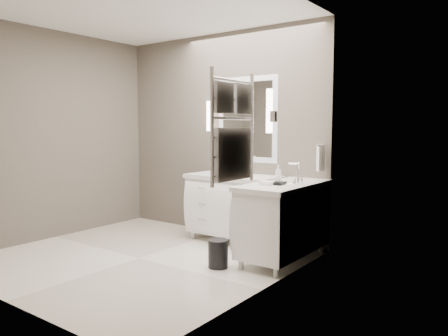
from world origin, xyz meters
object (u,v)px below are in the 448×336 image
Objects in this scene: vanity_right at (284,216)px; towel_ladder at (233,135)px; waste_bin at (218,254)px; vanity_back at (235,204)px.

towel_ladder reaches higher than vanity_right.
towel_ladder is (0.23, -1.30, 0.91)m from vanity_right.
towel_ladder is at bearing -45.71° from waste_bin.
waste_bin is at bearing 134.29° from towel_ladder.
vanity_right reaches higher than waste_bin.
towel_ladder is at bearing -80.16° from vanity_right.
vanity_right is at bearing 56.13° from waste_bin.
vanity_right is 0.83m from waste_bin.
waste_bin is at bearing -64.85° from vanity_back.
vanity_right is (0.88, -0.33, 0.00)m from vanity_back.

